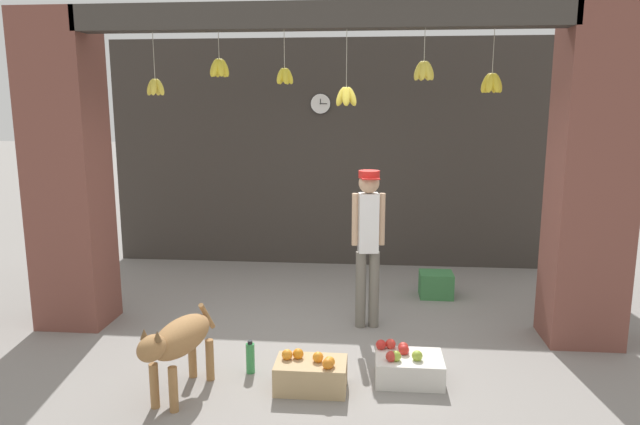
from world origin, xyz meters
name	(u,v)px	position (x,y,z in m)	size (l,w,h in m)	color
ground_plane	(316,342)	(0.00, 0.00, 0.00)	(60.00, 60.00, 0.00)	gray
shop_back_wall	(336,154)	(0.00, 2.91, 1.62)	(6.53, 0.12, 3.24)	#38332D
shop_pillar_left	(68,174)	(-2.61, 0.30, 1.62)	(0.70, 0.60, 3.24)	brown
shop_pillar_right	(591,180)	(2.61, 0.30, 1.62)	(0.70, 0.60, 3.24)	brown
storefront_awning	(319,22)	(0.02, 0.12, 3.07)	(4.63, 0.31, 0.94)	#3D3833
dog	(178,341)	(-0.99, -1.16, 0.47)	(0.45, 1.03, 0.70)	#9E7042
shopkeeper	(368,236)	(0.50, 0.45, 0.99)	(0.34, 0.28, 1.67)	#6B665B
fruit_crate_oranges	(311,374)	(0.05, -0.95, 0.13)	(0.59, 0.37, 0.33)	tan
fruit_crate_apples	(408,367)	(0.86, -0.72, 0.12)	(0.57, 0.42, 0.30)	silver
produce_box_green	(436,285)	(1.33, 1.50, 0.15)	(0.40, 0.34, 0.31)	#387A42
water_bottle	(250,358)	(-0.51, -0.71, 0.14)	(0.08, 0.08, 0.30)	#38934C
wall_clock	(321,104)	(-0.21, 2.83, 2.34)	(0.29, 0.03, 0.29)	black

